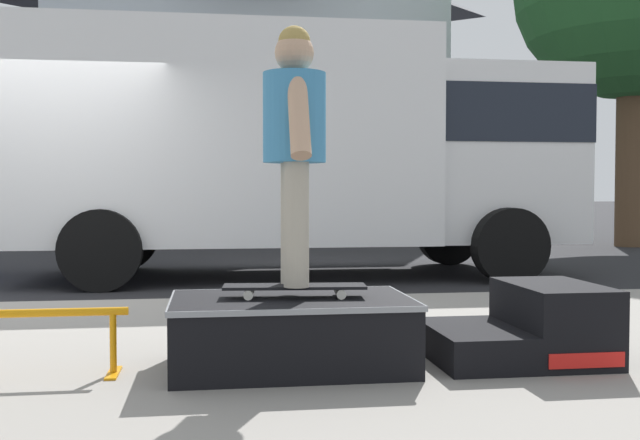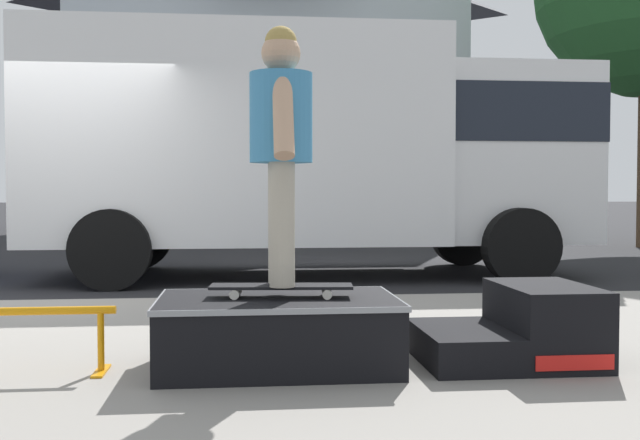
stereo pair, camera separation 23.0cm
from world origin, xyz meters
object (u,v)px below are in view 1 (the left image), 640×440
at_px(skateboard, 295,287).
at_px(skater_kid, 294,133).
at_px(box_truck, 303,144).
at_px(skate_box, 291,330).
at_px(kicker_ramp, 529,328).

xyz_separation_m(skateboard, skater_kid, (0.00, 0.00, 0.84)).
bearing_deg(skateboard, box_truck, 82.62).
xyz_separation_m(skate_box, skater_kid, (0.02, -0.00, 1.08)).
xyz_separation_m(skate_box, box_truck, (0.73, 5.51, 1.37)).
bearing_deg(skate_box, skateboard, -2.10).
height_order(kicker_ramp, skateboard, skateboard).
height_order(skate_box, kicker_ramp, kicker_ramp).
xyz_separation_m(skater_kid, box_truck, (0.71, 5.51, 0.29)).
bearing_deg(kicker_ramp, box_truck, 96.66).
bearing_deg(box_truck, skate_box, -97.58).
bearing_deg(box_truck, kicker_ramp, -83.34).
relative_size(skater_kid, box_truck, 0.20).
bearing_deg(skater_kid, skateboard, -135.00).
xyz_separation_m(kicker_ramp, skateboard, (-1.36, -0.00, 0.26)).
bearing_deg(skater_kid, box_truck, 82.62).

